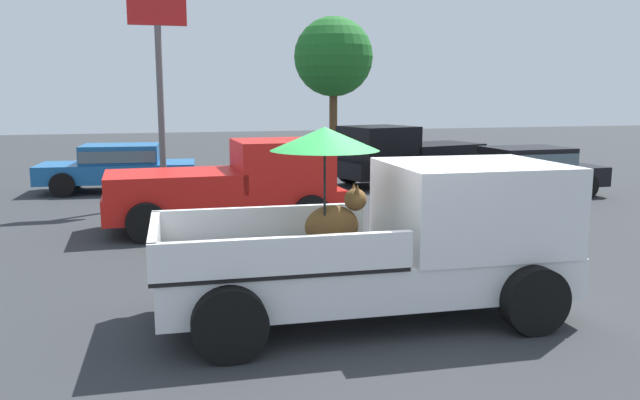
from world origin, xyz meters
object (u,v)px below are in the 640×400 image
(parked_sedan_near, at_px, (524,169))
(motel_sign, at_px, (159,54))
(pickup_truck_main, at_px, (401,238))
(pickup_truck_red, at_px, (404,156))
(parked_sedan_far, at_px, (119,165))
(pickup_truck_far, at_px, (235,186))

(parked_sedan_near, distance_m, motel_sign, 10.02)
(pickup_truck_main, height_order, motel_sign, motel_sign)
(pickup_truck_main, xyz_separation_m, pickup_truck_red, (4.65, 10.99, -0.11))
(parked_sedan_far, bearing_deg, pickup_truck_red, 179.61)
(pickup_truck_far, distance_m, parked_sedan_far, 6.41)
(pickup_truck_red, distance_m, parked_sedan_far, 8.45)
(pickup_truck_red, bearing_deg, parked_sedan_far, -20.30)
(pickup_truck_main, xyz_separation_m, motel_sign, (-2.61, 9.19, 2.73))
(pickup_truck_far, bearing_deg, parked_sedan_near, 13.15)
(motel_sign, bearing_deg, parked_sedan_far, 114.26)
(motel_sign, bearing_deg, pickup_truck_red, 13.85)
(parked_sedan_near, xyz_separation_m, motel_sign, (-9.48, 1.29, 2.97))
(parked_sedan_near, bearing_deg, pickup_truck_red, -55.19)
(pickup_truck_red, xyz_separation_m, parked_sedan_far, (-8.42, 0.77, -0.13))
(pickup_truck_red, relative_size, parked_sedan_near, 1.18)
(pickup_truck_red, height_order, parked_sedan_far, pickup_truck_red)
(pickup_truck_main, bearing_deg, parked_sedan_near, 51.37)
(pickup_truck_main, relative_size, pickup_truck_far, 1.06)
(parked_sedan_near, bearing_deg, motel_sign, -8.69)
(pickup_truck_main, bearing_deg, pickup_truck_red, 69.39)
(pickup_truck_red, relative_size, pickup_truck_far, 1.06)
(parked_sedan_near, relative_size, parked_sedan_far, 0.98)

